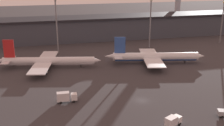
% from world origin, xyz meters
% --- Properties ---
extents(ground, '(600.00, 600.00, 0.00)m').
position_xyz_m(ground, '(0.00, 0.00, 0.00)').
color(ground, '#383538').
extents(terminal_building, '(246.24, 20.52, 14.31)m').
position_xyz_m(terminal_building, '(0.00, 92.94, 7.22)').
color(terminal_building, '#3D424C').
rests_on(terminal_building, ground).
extents(airplane_0, '(46.78, 34.54, 12.86)m').
position_xyz_m(airplane_0, '(-29.40, 42.13, 3.01)').
color(airplane_0, silver).
rests_on(airplane_0, ground).
extents(airplane_1, '(46.37, 31.21, 12.69)m').
position_xyz_m(airplane_1, '(19.13, 36.39, 3.20)').
color(airplane_1, white).
rests_on(airplane_1, ground).
extents(service_vehicle_1, '(6.56, 2.30, 3.56)m').
position_xyz_m(service_vehicle_1, '(-24.45, 4.56, 1.96)').
color(service_vehicle_1, white).
rests_on(service_vehicle_1, ground).
extents(service_vehicle_3, '(5.67, 4.40, 3.12)m').
position_xyz_m(service_vehicle_3, '(2.77, -17.78, 1.74)').
color(service_vehicle_3, white).
rests_on(service_vehicle_3, ground).
extents(lamp_post_1, '(1.80, 1.80, 29.13)m').
position_xyz_m(lamp_post_1, '(-23.37, 64.46, 18.15)').
color(lamp_post_1, slate).
rests_on(lamp_post_1, ground).
extents(lamp_post_2, '(1.80, 1.80, 27.90)m').
position_xyz_m(lamp_post_2, '(27.54, 64.46, 17.49)').
color(lamp_post_2, slate).
rests_on(lamp_post_2, ground).
extents(lamp_post_3, '(1.80, 1.80, 25.02)m').
position_xyz_m(lamp_post_3, '(72.75, 64.46, 15.92)').
color(lamp_post_3, slate).
rests_on(lamp_post_3, ground).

